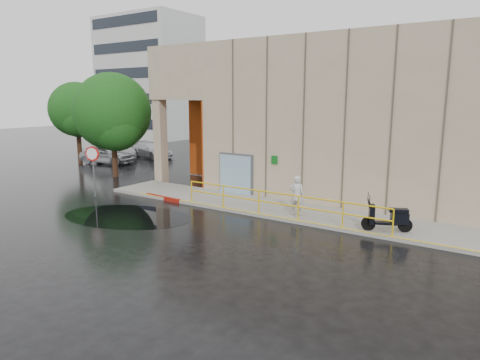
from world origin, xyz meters
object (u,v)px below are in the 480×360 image
(car_b, at_px, (119,150))
(tree_near, at_px, (113,115))
(person, at_px, (297,196))
(car_c, at_px, (152,150))
(tree_far, at_px, (77,112))
(car_a, at_px, (106,154))
(stop_sign, at_px, (93,160))
(red_curb, at_px, (163,198))
(scooter, at_px, (388,210))

(car_b, height_order, tree_near, tree_near)
(person, bearing_deg, car_b, -32.28)
(car_c, bearing_deg, car_b, 148.70)
(tree_far, bearing_deg, car_a, 36.37)
(stop_sign, height_order, car_b, stop_sign)
(person, distance_m, tree_far, 21.79)
(red_curb, height_order, tree_far, tree_far)
(red_curb, xyz_separation_m, tree_far, (-13.85, 5.32, 3.96))
(car_a, distance_m, tree_near, 7.09)
(car_a, xyz_separation_m, car_c, (0.60, 4.42, -0.09))
(car_c, bearing_deg, car_a, -172.83)
(person, height_order, tree_near, tree_near)
(person, height_order, red_curb, person)
(car_c, height_order, tree_far, tree_far)
(red_curb, relative_size, car_c, 0.52)
(car_c, distance_m, tree_far, 6.92)
(tree_near, height_order, tree_far, tree_near)
(stop_sign, distance_m, car_a, 11.90)
(car_a, xyz_separation_m, tree_near, (5.22, -3.50, 3.28))
(scooter, relative_size, stop_sign, 0.71)
(stop_sign, bearing_deg, car_c, 124.86)
(car_c, bearing_deg, stop_sign, -131.69)
(car_b, bearing_deg, scooter, -86.81)
(car_a, relative_size, tree_near, 0.66)
(scooter, relative_size, car_a, 0.43)
(car_a, bearing_deg, tree_far, 111.62)
(scooter, bearing_deg, car_b, 136.67)
(scooter, height_order, tree_far, tree_far)
(stop_sign, xyz_separation_m, car_c, (-8.16, 12.38, -1.28))
(red_curb, xyz_separation_m, car_a, (-12.23, 6.51, 0.67))
(scooter, distance_m, red_curb, 11.12)
(red_curb, bearing_deg, tree_near, 156.73)
(red_curb, distance_m, car_c, 15.97)
(scooter, distance_m, tree_near, 18.51)
(tree_far, bearing_deg, tree_near, -18.63)
(person, height_order, tree_far, tree_far)
(car_a, xyz_separation_m, tree_far, (-1.62, -1.19, 3.29))
(tree_near, relative_size, tree_far, 1.06)
(person, xyz_separation_m, tree_far, (-21.07, 4.67, 3.04))
(stop_sign, xyz_separation_m, tree_far, (-10.39, 6.77, 2.11))
(red_curb, xyz_separation_m, car_b, (-13.61, 9.02, 0.60))
(tree_near, bearing_deg, car_b, 137.72)
(stop_sign, bearing_deg, person, 12.60)
(scooter, xyz_separation_m, stop_sign, (-14.54, -1.95, 0.96))
(scooter, xyz_separation_m, car_a, (-23.30, 6.01, -0.22))
(scooter, bearing_deg, stop_sign, 163.37)
(car_a, relative_size, tree_far, 0.70)
(stop_sign, xyz_separation_m, tree_near, (-3.54, 4.46, 2.10))
(person, relative_size, car_a, 0.39)
(scooter, distance_m, car_c, 24.98)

